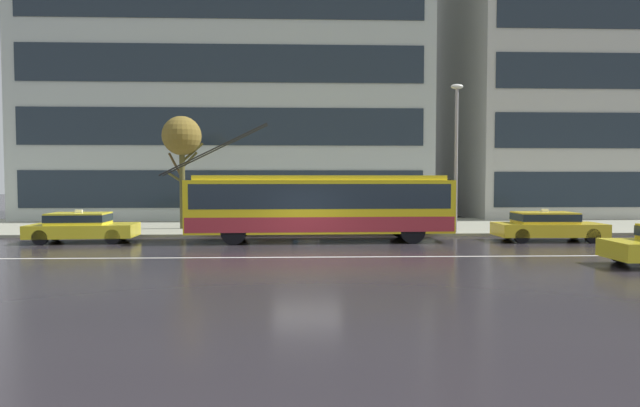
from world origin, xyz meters
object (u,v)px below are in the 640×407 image
(taxi_ahead_of_bus, at_px, (547,225))
(street_lamp, at_px, (456,146))
(pedestrian_approaching_curb, at_px, (293,197))
(pedestrian_at_shelter, at_px, (413,201))
(taxi_queued_behind_bus, at_px, (82,226))
(bus_shelter, at_px, (283,194))
(street_tree_bare, at_px, (182,138))
(pedestrian_walking_past, at_px, (392,211))
(pedestrian_waiting_by_pole, at_px, (294,198))
(trolleybus, at_px, (320,205))

(taxi_ahead_of_bus, bearing_deg, street_lamp, 143.32)
(pedestrian_approaching_curb, distance_m, street_lamp, 8.22)
(pedestrian_at_shelter, bearing_deg, pedestrian_approaching_curb, 172.59)
(taxi_queued_behind_bus, bearing_deg, taxi_ahead_of_bus, -0.62)
(bus_shelter, distance_m, street_tree_bare, 6.02)
(pedestrian_approaching_curb, height_order, pedestrian_walking_past, pedestrian_approaching_curb)
(street_tree_bare, bearing_deg, pedestrian_waiting_by_pole, -22.15)
(taxi_ahead_of_bus, xyz_separation_m, bus_shelter, (-11.56, 3.84, 1.26))
(street_lamp, height_order, street_tree_bare, street_lamp)
(taxi_queued_behind_bus, relative_size, bus_shelter, 1.17)
(trolleybus, height_order, taxi_queued_behind_bus, trolleybus)
(trolleybus, height_order, street_lamp, street_lamp)
(pedestrian_approaching_curb, distance_m, pedestrian_walking_past, 5.19)
(taxi_ahead_of_bus, distance_m, street_lamp, 5.43)
(taxi_queued_behind_bus, height_order, street_lamp, street_lamp)
(pedestrian_at_shelter, relative_size, pedestrian_walking_past, 1.23)
(taxi_queued_behind_bus, distance_m, bus_shelter, 9.20)
(pedestrian_walking_past, distance_m, pedestrian_waiting_by_pole, 5.37)
(taxi_queued_behind_bus, distance_m, street_tree_bare, 7.00)
(taxi_ahead_of_bus, xyz_separation_m, street_lamp, (-3.28, 2.44, 3.57))
(street_lamp, bearing_deg, pedestrian_at_shelter, 169.56)
(street_lamp, xyz_separation_m, street_tree_bare, (-13.48, 2.48, 0.53))
(bus_shelter, xyz_separation_m, street_lamp, (8.28, -1.40, 2.31))
(bus_shelter, xyz_separation_m, street_tree_bare, (-5.20, 1.08, 2.84))
(trolleybus, relative_size, street_lamp, 1.76)
(taxi_queued_behind_bus, bearing_deg, pedestrian_approaching_curb, 20.64)
(pedestrian_at_shelter, relative_size, street_tree_bare, 0.33)
(bus_shelter, distance_m, pedestrian_walking_past, 5.68)
(taxi_queued_behind_bus, distance_m, pedestrian_approaching_curb, 9.55)
(bus_shelter, distance_m, pedestrian_waiting_by_pole, 1.40)
(pedestrian_at_shelter, xyz_separation_m, street_tree_bare, (-11.52, 2.12, 3.16))
(trolleybus, bearing_deg, taxi_queued_behind_bus, -179.10)
(bus_shelter, bearing_deg, street_lamp, -9.58)
(pedestrian_approaching_curb, bearing_deg, bus_shelter, 151.34)
(taxi_queued_behind_bus, relative_size, pedestrian_approaching_curb, 2.17)
(trolleybus, height_order, pedestrian_approaching_curb, trolleybus)
(bus_shelter, height_order, pedestrian_at_shelter, bus_shelter)
(pedestrian_approaching_curb, bearing_deg, trolleybus, -68.85)
(street_tree_bare, bearing_deg, taxi_queued_behind_bus, -123.88)
(trolleybus, height_order, bus_shelter, trolleybus)
(pedestrian_approaching_curb, relative_size, street_lamp, 0.29)
(trolleybus, relative_size, taxi_queued_behind_bus, 2.80)
(trolleybus, xyz_separation_m, street_tree_bare, (-6.95, 4.55, 3.23))
(bus_shelter, bearing_deg, trolleybus, -63.26)
(trolleybus, distance_m, pedestrian_approaching_curb, 3.42)
(taxi_queued_behind_bus, relative_size, pedestrian_at_shelter, 2.30)
(trolleybus, relative_size, pedestrian_at_shelter, 6.45)
(bus_shelter, bearing_deg, taxi_ahead_of_bus, -18.37)
(pedestrian_approaching_curb, xyz_separation_m, street_tree_bare, (-5.71, 1.36, 2.99))
(pedestrian_at_shelter, height_order, street_tree_bare, street_tree_bare)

